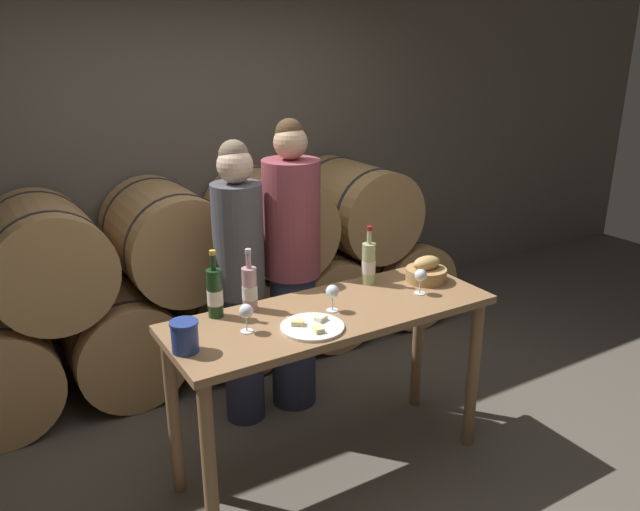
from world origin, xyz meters
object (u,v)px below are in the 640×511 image
at_px(wine_bottle_white, 369,263).
at_px(wine_glass_left, 332,292).
at_px(bread_basket, 426,272).
at_px(person_left, 240,282).
at_px(wine_glass_center, 421,276).
at_px(person_right, 292,267).
at_px(wine_glass_far_left, 246,312).
at_px(wine_bottle_red, 215,293).
at_px(blue_crock, 185,335).
at_px(cheese_plate, 312,327).
at_px(tasting_table, 332,336).
at_px(wine_bottle_rose, 250,288).

distance_m(wine_bottle_white, wine_glass_left, 0.42).
bearing_deg(bread_basket, person_left, 144.85).
relative_size(person_left, wine_glass_center, 12.35).
bearing_deg(person_right, wine_bottle_white, -64.46).
bearing_deg(wine_glass_far_left, person_right, 47.99).
relative_size(wine_bottle_red, blue_crock, 2.40).
xyz_separation_m(person_right, wine_bottle_red, (-0.66, -0.43, 0.13)).
bearing_deg(cheese_plate, blue_crock, 171.22).
bearing_deg(wine_glass_left, cheese_plate, -147.01).
bearing_deg(bread_basket, tasting_table, -174.43).
relative_size(wine_bottle_white, wine_glass_far_left, 2.39).
height_order(wine_bottle_white, wine_bottle_rose, wine_bottle_white).
bearing_deg(bread_basket, wine_bottle_rose, 171.14).
height_order(cheese_plate, wine_glass_left, wine_glass_left).
relative_size(wine_bottle_red, wine_glass_center, 2.46).
distance_m(person_left, wine_bottle_rose, 0.49).
distance_m(person_right, wine_bottle_red, 0.80).
bearing_deg(wine_bottle_rose, wine_bottle_red, 175.83).
bearing_deg(blue_crock, cheese_plate, -8.78).
bearing_deg(blue_crock, person_right, 37.72).
bearing_deg(wine_bottle_red, person_right, 33.30).
xyz_separation_m(wine_bottle_white, wine_glass_left, (-0.36, -0.21, -0.02)).
xyz_separation_m(person_right, wine_bottle_white, (0.22, -0.46, 0.12)).
relative_size(wine_bottle_red, wine_glass_far_left, 2.46).
relative_size(wine_bottle_white, wine_glass_center, 2.39).
xyz_separation_m(blue_crock, wine_glass_center, (1.27, -0.02, 0.02)).
bearing_deg(wine_glass_left, blue_crock, -177.69).
bearing_deg(wine_glass_far_left, wine_glass_left, -0.25).
bearing_deg(wine_glass_far_left, wine_glass_center, -3.23).
relative_size(bread_basket, cheese_plate, 0.75).
height_order(wine_bottle_red, bread_basket, wine_bottle_red).
bearing_deg(cheese_plate, wine_glass_left, 32.99).
relative_size(wine_glass_far_left, wine_glass_left, 1.00).
xyz_separation_m(wine_bottle_red, bread_basket, (1.17, -0.17, -0.07)).
bearing_deg(wine_bottle_rose, wine_glass_far_left, -118.32).
bearing_deg(wine_glass_far_left, wine_bottle_red, 103.32).
xyz_separation_m(wine_bottle_red, wine_glass_far_left, (0.06, -0.24, -0.02)).
bearing_deg(wine_bottle_rose, tasting_table, -32.50).
bearing_deg(blue_crock, wine_bottle_rose, 31.08).
distance_m(wine_bottle_red, wine_glass_left, 0.57).
height_order(wine_bottle_red, blue_crock, wine_bottle_red).
xyz_separation_m(wine_bottle_white, blue_crock, (-1.13, -0.24, -0.04)).
height_order(wine_bottle_red, wine_glass_left, wine_bottle_red).
height_order(person_right, cheese_plate, person_right).
bearing_deg(person_right, blue_crock, -142.28).
bearing_deg(bread_basket, wine_bottle_white, 154.82).
distance_m(blue_crock, cheese_plate, 0.59).
bearing_deg(cheese_plate, person_left, 90.74).
xyz_separation_m(blue_crock, bread_basket, (1.42, 0.10, -0.02)).
height_order(tasting_table, wine_bottle_red, wine_bottle_red).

